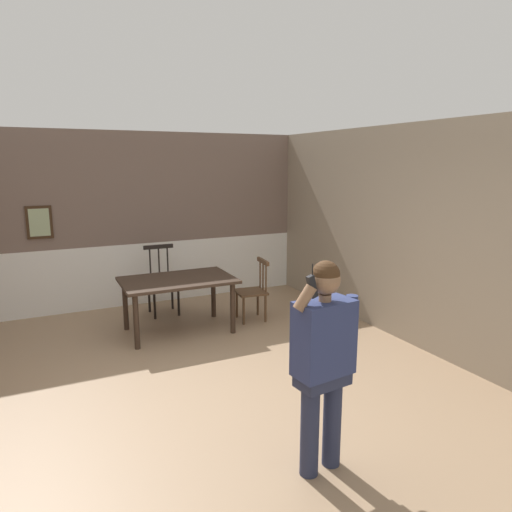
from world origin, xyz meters
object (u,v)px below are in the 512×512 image
object	(u,v)px
dining_table	(178,285)
chair_near_window	(253,290)
person_figure	(324,353)
chair_by_doorway	(162,283)

from	to	relation	value
dining_table	chair_near_window	bearing A→B (deg)	-0.55
dining_table	person_figure	bearing A→B (deg)	-87.74
person_figure	chair_near_window	bearing A→B (deg)	-113.37
chair_near_window	person_figure	world-z (taller)	person_figure
chair_near_window	person_figure	distance (m)	3.50
chair_near_window	dining_table	bearing A→B (deg)	95.89
chair_by_doorway	dining_table	bearing A→B (deg)	90.23
chair_by_doorway	person_figure	world-z (taller)	person_figure
chair_by_doorway	person_figure	xyz separation A→B (m)	(0.13, -4.20, 0.45)
chair_near_window	person_figure	size ratio (longest dim) A/B	0.56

